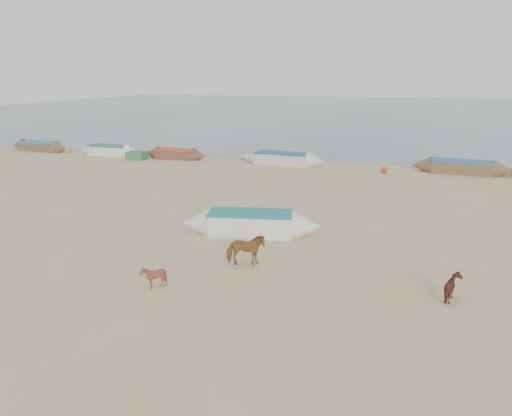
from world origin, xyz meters
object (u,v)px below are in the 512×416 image
Objects in this scene: near_canoe at (251,223)px; calf_front at (153,277)px; cow_adult at (246,250)px; calf_right at (454,288)px.

calf_front is at bearing -112.40° from near_canoe.
near_canoe is (1.31, 5.93, 0.12)m from calf_front.
cow_adult is 1.75× the size of calf_front.
calf_front is 6.08m from near_canoe.
cow_adult is at bearing 69.81° from calf_right.
cow_adult is at bearing 132.41° from calf_front.
calf_right is at bearing -116.07° from cow_adult.
calf_right is (8.75, 1.64, 0.02)m from calf_front.
calf_right is 8.60m from near_canoe.
cow_adult is 3.40m from calf_front.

